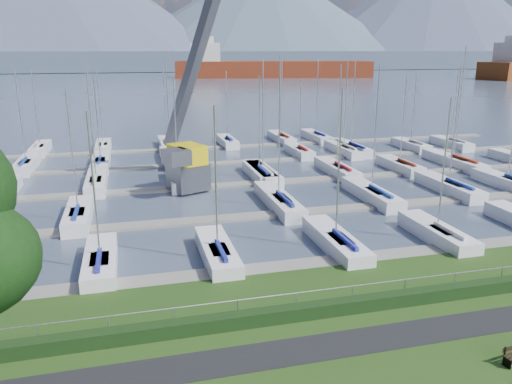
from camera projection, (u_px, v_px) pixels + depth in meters
name	position (u px, v px, depth m)	size (l,w,h in m)	color
path	(339.00, 344.00, 22.41)	(160.00, 2.00, 0.04)	black
water	(141.00, 75.00, 267.41)	(800.00, 540.00, 0.20)	#465166
hedge	(318.00, 310.00, 24.74)	(80.00, 0.70, 0.70)	black
fence	(316.00, 290.00, 24.88)	(0.04, 0.04, 80.00)	gray
foothill	(136.00, 61.00, 330.83)	(900.00, 80.00, 12.00)	#485769
mountains	(140.00, 5.00, 390.92)	(1190.00, 360.00, 115.00)	#3C4357
docks	(221.00, 186.00, 49.48)	(90.00, 41.60, 0.25)	slate
crane	(190.00, 131.00, 47.64)	(7.71, 12.92, 22.35)	#595B61
cargo_ship_mid	(265.00, 69.00, 244.65)	(96.46, 35.30, 21.50)	maroon
sailboat_fleet	(202.00, 125.00, 50.17)	(74.90, 49.83, 13.77)	navy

